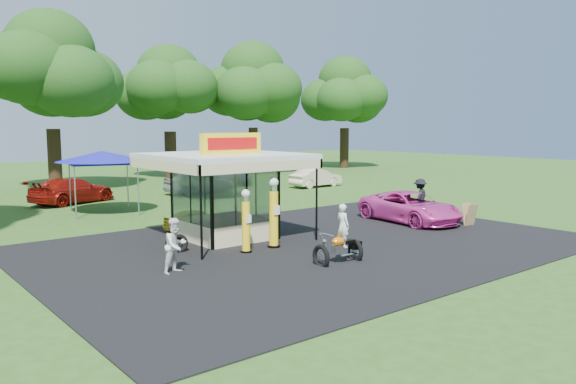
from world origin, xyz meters
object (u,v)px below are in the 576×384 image
(tent_west, at_px, (102,157))
(gas_pump_right, at_px, (274,215))
(gas_pump_left, at_px, (246,223))
(motorcycle, at_px, (341,239))
(gas_station_kiosk, at_px, (225,194))
(kiosk_car, at_px, (197,220))
(bg_car_c, at_px, (199,182))
(spectator_east_a, at_px, (420,197))
(bg_car_b, at_px, (72,191))
(bg_car_e, at_px, (316,178))
(pink_sedan, at_px, (410,207))
(tent_east, at_px, (209,155))
(spectator_west, at_px, (175,246))
(bg_car_d, at_px, (219,176))
(a_frame_sign, at_px, (469,215))

(tent_west, bearing_deg, gas_pump_right, -81.83)
(gas_pump_left, height_order, gas_pump_right, gas_pump_right)
(gas_pump_right, bearing_deg, motorcycle, -83.93)
(gas_station_kiosk, distance_m, gas_pump_right, 2.61)
(kiosk_car, xyz_separation_m, bg_car_c, (6.73, 11.43, 0.31))
(gas_pump_right, bearing_deg, spectator_east_a, 7.65)
(spectator_east_a, relative_size, bg_car_b, 0.36)
(bg_car_e, bearing_deg, bg_car_b, 79.17)
(bg_car_c, bearing_deg, pink_sedan, -173.07)
(tent_east, bearing_deg, bg_car_b, 156.57)
(gas_pump_left, distance_m, motorcycle, 3.52)
(spectator_west, height_order, spectator_east_a, spectator_east_a)
(gas_pump_left, bearing_deg, motorcycle, -62.87)
(spectator_east_a, bearing_deg, bg_car_c, -92.25)
(gas_station_kiosk, distance_m, motorcycle, 5.82)
(gas_pump_left, relative_size, tent_east, 0.54)
(gas_pump_left, relative_size, gas_pump_right, 0.87)
(gas_station_kiosk, relative_size, bg_car_b, 1.06)
(gas_pump_left, height_order, bg_car_b, gas_pump_left)
(spectator_east_a, distance_m, bg_car_c, 15.30)
(gas_pump_left, relative_size, bg_car_d, 0.44)
(a_frame_sign, bearing_deg, gas_pump_right, 176.07)
(gas_station_kiosk, distance_m, bg_car_e, 19.30)
(spectator_west, bearing_deg, motorcycle, -42.80)
(pink_sedan, relative_size, bg_car_e, 1.24)
(gas_station_kiosk, distance_m, pink_sedan, 9.01)
(bg_car_d, relative_size, tent_west, 1.13)
(bg_car_b, height_order, bg_car_c, bg_car_c)
(gas_station_kiosk, bearing_deg, spectator_west, -139.21)
(kiosk_car, bearing_deg, gas_pump_left, 170.80)
(motorcycle, bearing_deg, tent_east, 76.52)
(motorcycle, distance_m, spectator_west, 5.29)
(tent_east, bearing_deg, gas_pump_left, -116.28)
(a_frame_sign, distance_m, pink_sedan, 2.62)
(spectator_east_a, height_order, bg_car_d, spectator_east_a)
(bg_car_d, height_order, tent_east, tent_east)
(tent_west, bearing_deg, bg_car_b, 90.81)
(gas_station_kiosk, distance_m, spectator_west, 5.32)
(a_frame_sign, relative_size, bg_car_e, 0.24)
(bg_car_b, xyz_separation_m, tent_east, (7.23, -3.14, 1.92))
(gas_station_kiosk, distance_m, kiosk_car, 2.56)
(gas_pump_right, xyz_separation_m, bg_car_c, (6.24, 16.14, -0.45))
(spectator_east_a, xyz_separation_m, tent_east, (-4.80, 12.15, 1.74))
(pink_sedan, distance_m, bg_car_c, 15.92)
(spectator_west, relative_size, bg_car_c, 0.37)
(pink_sedan, distance_m, bg_car_d, 19.33)
(kiosk_car, bearing_deg, gas_station_kiosk, -180.00)
(a_frame_sign, xyz_separation_m, tent_east, (-4.09, 15.43, 2.14))
(a_frame_sign, height_order, bg_car_d, bg_car_d)
(spectator_east_a, bearing_deg, tent_east, -85.86)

